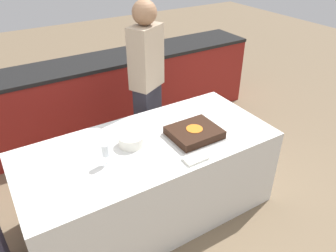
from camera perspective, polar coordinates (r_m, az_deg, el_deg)
The scene contains 9 objects.
ground_plane at distance 3.10m, azimuth -3.00°, elevation -14.46°, with size 14.00×14.00×0.00m, color #7A664C.
back_counter at distance 4.00m, azimuth -14.02°, elevation 4.42°, with size 4.40×0.58×0.92m.
dining_table at distance 2.84m, azimuth -3.21°, elevation -9.21°, with size 2.07×0.94×0.75m.
cake at distance 2.68m, azimuth 4.60°, elevation -1.15°, with size 0.43×0.38×0.07m.
plate_stack at distance 2.58m, azimuth -6.43°, elevation -2.52°, with size 0.20×0.20×0.09m.
wine_glass at distance 2.36m, azimuth -10.87°, elevation -4.27°, with size 0.06×0.06×0.17m.
side_plate_near_cake at distance 2.88m, azimuth -0.29°, elevation 0.73°, with size 0.20×0.20×0.00m.
utensil_pile at distance 2.43m, azimuth 4.76°, elevation -5.70°, with size 0.18×0.11×0.02m.
person_cutting_cake at distance 3.22m, azimuth -3.67°, elevation 7.20°, with size 0.38×0.33×1.69m.
Camera 1 is at (-0.99, -1.91, 2.23)m, focal length 35.00 mm.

